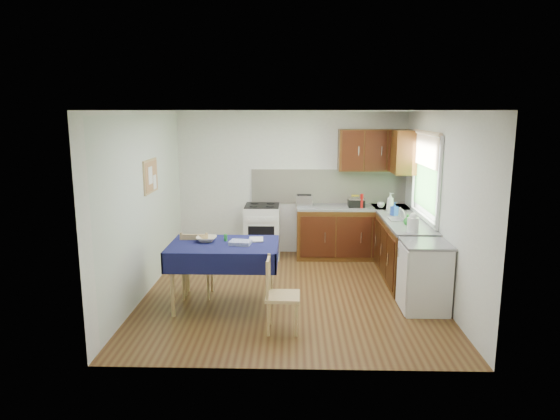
{
  "coord_description": "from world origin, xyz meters",
  "views": [
    {
      "loc": [
        0.04,
        -6.61,
        2.48
      ],
      "look_at": [
        -0.15,
        0.15,
        1.15
      ],
      "focal_mm": 32.0,
      "sensor_mm": 36.0,
      "label": 1
    }
  ],
  "objects_px": {
    "sandwich_press": "(356,202)",
    "kettle": "(413,224)",
    "chair_far": "(197,262)",
    "chair_near": "(279,292)",
    "dish_rack": "(402,219)",
    "toaster": "(304,201)",
    "dining_table": "(224,252)"
  },
  "relations": [
    {
      "from": "chair_near",
      "to": "dining_table",
      "type": "bearing_deg",
      "value": 45.83
    },
    {
      "from": "sandwich_press",
      "to": "kettle",
      "type": "bearing_deg",
      "value": -70.9
    },
    {
      "from": "chair_near",
      "to": "dish_rack",
      "type": "xyz_separation_m",
      "value": [
        1.78,
        1.91,
        0.46
      ]
    },
    {
      "from": "chair_near",
      "to": "kettle",
      "type": "relative_size",
      "value": 3.27
    },
    {
      "from": "chair_near",
      "to": "sandwich_press",
      "type": "xyz_separation_m",
      "value": [
        1.23,
        2.95,
        0.52
      ]
    },
    {
      "from": "chair_far",
      "to": "kettle",
      "type": "distance_m",
      "value": 2.96
    },
    {
      "from": "sandwich_press",
      "to": "dish_rack",
      "type": "bearing_deg",
      "value": -59.43
    },
    {
      "from": "chair_far",
      "to": "toaster",
      "type": "xyz_separation_m",
      "value": [
        1.49,
        1.93,
        0.51
      ]
    },
    {
      "from": "chair_far",
      "to": "kettle",
      "type": "height_order",
      "value": "kettle"
    },
    {
      "from": "toaster",
      "to": "sandwich_press",
      "type": "bearing_deg",
      "value": -12.54
    },
    {
      "from": "dining_table",
      "to": "sandwich_press",
      "type": "xyz_separation_m",
      "value": [
        1.95,
        2.22,
        0.25
      ]
    },
    {
      "from": "dining_table",
      "to": "chair_near",
      "type": "relative_size",
      "value": 1.58
    },
    {
      "from": "chair_near",
      "to": "dish_rack",
      "type": "height_order",
      "value": "dish_rack"
    },
    {
      "from": "toaster",
      "to": "kettle",
      "type": "xyz_separation_m",
      "value": [
        1.42,
        -1.81,
        0.02
      ]
    },
    {
      "from": "dining_table",
      "to": "chair_near",
      "type": "bearing_deg",
      "value": -20.6
    },
    {
      "from": "dish_rack",
      "to": "kettle",
      "type": "xyz_separation_m",
      "value": [
        -0.02,
        -0.75,
        0.1
      ]
    },
    {
      "from": "chair_far",
      "to": "sandwich_press",
      "type": "xyz_separation_m",
      "value": [
        2.37,
        1.91,
        0.49
      ]
    },
    {
      "from": "dining_table",
      "to": "dish_rack",
      "type": "distance_m",
      "value": 2.78
    },
    {
      "from": "sandwich_press",
      "to": "dish_rack",
      "type": "height_order",
      "value": "dish_rack"
    },
    {
      "from": "kettle",
      "to": "sandwich_press",
      "type": "bearing_deg",
      "value": 106.66
    },
    {
      "from": "chair_near",
      "to": "sandwich_press",
      "type": "height_order",
      "value": "sandwich_press"
    },
    {
      "from": "dining_table",
      "to": "dish_rack",
      "type": "xyz_separation_m",
      "value": [
        2.51,
        1.18,
        0.19
      ]
    },
    {
      "from": "chair_far",
      "to": "dish_rack",
      "type": "relative_size",
      "value": 2.49
    },
    {
      "from": "toaster",
      "to": "dining_table",
      "type": "bearing_deg",
      "value": -127.16
    },
    {
      "from": "kettle",
      "to": "dining_table",
      "type": "bearing_deg",
      "value": -170.25
    },
    {
      "from": "sandwich_press",
      "to": "chair_far",
      "type": "bearing_deg",
      "value": -138.62
    },
    {
      "from": "chair_far",
      "to": "toaster",
      "type": "height_order",
      "value": "toaster"
    },
    {
      "from": "dish_rack",
      "to": "kettle",
      "type": "bearing_deg",
      "value": -90.05
    },
    {
      "from": "dining_table",
      "to": "toaster",
      "type": "height_order",
      "value": "toaster"
    },
    {
      "from": "toaster",
      "to": "dish_rack",
      "type": "height_order",
      "value": "toaster"
    },
    {
      "from": "dish_rack",
      "to": "kettle",
      "type": "distance_m",
      "value": 0.76
    },
    {
      "from": "dish_rack",
      "to": "kettle",
      "type": "relative_size",
      "value": 1.4
    }
  ]
}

